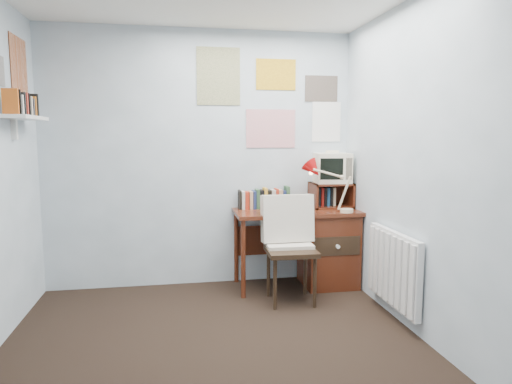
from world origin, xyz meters
TOP-DOWN VIEW (x-y plane):
  - ground at (0.00, 0.00)m, footprint 3.50×3.50m
  - back_wall at (0.00, 1.75)m, footprint 3.00×0.02m
  - right_wall at (1.50, 0.00)m, footprint 0.02×3.50m
  - desk at (1.17, 1.48)m, footprint 1.20×0.55m
  - desk_chair at (0.74, 1.07)m, footprint 0.49×0.47m
  - desk_lamp at (1.34, 1.27)m, footprint 0.38×0.35m
  - tv_riser at (1.29, 1.59)m, footprint 0.40×0.30m
  - crt_tv at (1.30, 1.61)m, footprint 0.37×0.35m
  - book_row at (0.66, 1.66)m, footprint 0.60×0.14m
  - radiator at (1.46, 0.55)m, footprint 0.09×0.80m
  - wall_shelf at (-1.40, 1.10)m, footprint 0.20×0.62m
  - posters_back at (0.70, 1.74)m, footprint 1.20×0.01m
  - posters_left at (-1.49, 1.10)m, footprint 0.01×0.70m

SIDE VIEW (x-z plane):
  - ground at x=0.00m, z-range 0.00..0.00m
  - desk at x=1.17m, z-range 0.03..0.79m
  - radiator at x=1.46m, z-range 0.12..0.72m
  - desk_chair at x=0.74m, z-range 0.00..0.92m
  - book_row at x=0.66m, z-range 0.76..0.98m
  - tv_riser at x=1.29m, z-range 0.76..1.01m
  - desk_lamp at x=1.34m, z-range 0.76..1.21m
  - crt_tv at x=1.30m, z-range 1.01..1.33m
  - back_wall at x=0.00m, z-range 0.00..2.50m
  - right_wall at x=1.50m, z-range 0.00..2.50m
  - wall_shelf at x=-1.40m, z-range 1.50..1.74m
  - posters_back at x=0.70m, z-range 1.40..2.30m
  - posters_left at x=-1.49m, z-range 1.70..2.30m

